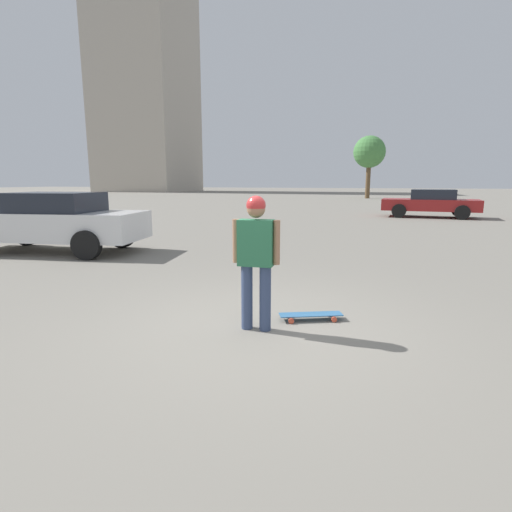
{
  "coord_description": "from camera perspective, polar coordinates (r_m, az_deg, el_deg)",
  "views": [
    {
      "loc": [
        -4.5,
        -1.39,
        1.81
      ],
      "look_at": [
        0.0,
        0.0,
        0.93
      ],
      "focal_mm": 28.0,
      "sensor_mm": 36.0,
      "label": 1
    }
  ],
  "objects": [
    {
      "name": "building_block_distant",
      "position": [
        80.39,
        -15.63,
        24.16
      ],
      "size": [
        14.22,
        15.11,
        42.27
      ],
      "color": "#B2A899",
      "rests_on": "ground_plane"
    },
    {
      "name": "car_parked_near",
      "position": [
        11.55,
        -27.06,
        4.47
      ],
      "size": [
        2.5,
        4.9,
        1.53
      ],
      "rotation": [
        0.0,
        0.0,
        1.73
      ],
      "color": "silver",
      "rests_on": "ground_plane"
    },
    {
      "name": "skateboard",
      "position": [
        5.38,
        7.84,
        -8.37
      ],
      "size": [
        0.5,
        0.84,
        0.08
      ],
      "rotation": [
        0.0,
        0.0,
        1.97
      ],
      "color": "#336693",
      "rests_on": "ground_plane"
    },
    {
      "name": "car_parked_far",
      "position": [
        22.29,
        23.66,
        7.0
      ],
      "size": [
        2.33,
        4.73,
        1.41
      ],
      "rotation": [
        0.0,
        0.0,
        1.49
      ],
      "color": "maroon",
      "rests_on": "ground_plane"
    },
    {
      "name": "person",
      "position": [
        4.78,
        0.0,
        0.6
      ],
      "size": [
        0.23,
        0.58,
        1.65
      ],
      "rotation": [
        0.0,
        0.0,
        -1.53
      ],
      "color": "#38476B",
      "rests_on": "ground_plane"
    },
    {
      "name": "ground_plane",
      "position": [
        5.04,
        0.0,
        -10.39
      ],
      "size": [
        220.0,
        220.0,
        0.0
      ],
      "primitive_type": "plane",
      "color": "gray"
    },
    {
      "name": "tree_distant",
      "position": [
        45.38,
        15.89,
        14.04
      ],
      "size": [
        3.36,
        3.36,
        6.58
      ],
      "color": "brown",
      "rests_on": "ground_plane"
    }
  ]
}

